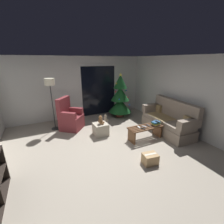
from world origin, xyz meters
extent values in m
plane|color=#9E9384|center=(0.00, 0.00, 0.00)|extent=(7.00, 7.00, 0.00)
cube|color=silver|center=(0.00, 3.06, 1.25)|extent=(5.72, 0.12, 2.50)
cube|color=silver|center=(2.86, 0.00, 1.25)|extent=(0.12, 6.00, 2.50)
cube|color=silver|center=(0.85, 2.99, 1.10)|extent=(1.60, 0.02, 2.20)
cube|color=black|center=(0.85, 2.97, 1.05)|extent=(1.50, 0.02, 2.10)
cube|color=gray|center=(2.25, 0.25, 0.17)|extent=(0.88, 1.94, 0.34)
cube|color=gray|center=(2.19, -0.36, 0.41)|extent=(0.72, 0.64, 0.14)
cube|color=gray|center=(2.23, 0.25, 0.41)|extent=(0.72, 0.64, 0.14)
cube|color=gray|center=(2.27, 0.87, 0.41)|extent=(0.72, 0.64, 0.14)
cube|color=gray|center=(2.55, 0.23, 0.78)|extent=(0.32, 1.91, 0.60)
cube|color=gray|center=(2.20, -0.62, 0.62)|extent=(0.77, 0.25, 0.28)
cube|color=gray|center=(2.30, 1.12, 0.62)|extent=(0.77, 0.25, 0.28)
cube|color=#997F51|center=(2.23, 0.50, 0.49)|extent=(0.65, 0.94, 0.02)
cube|color=#997F51|center=(2.37, -0.46, 0.62)|extent=(0.14, 0.33, 0.28)
cube|color=#997F51|center=(2.45, 0.94, 0.62)|extent=(0.14, 0.33, 0.28)
cube|color=brown|center=(1.28, -0.01, 0.39)|extent=(1.10, 0.05, 0.04)
cube|color=brown|center=(1.28, 0.08, 0.39)|extent=(1.10, 0.05, 0.04)
cube|color=brown|center=(1.28, 0.16, 0.39)|extent=(1.10, 0.05, 0.04)
cube|color=brown|center=(1.28, 0.25, 0.39)|extent=(1.10, 0.05, 0.04)
cube|color=brown|center=(1.28, 0.34, 0.39)|extent=(1.10, 0.05, 0.04)
cube|color=brown|center=(0.79, 0.16, 0.19)|extent=(0.05, 0.36, 0.38)
cube|color=brown|center=(1.77, 0.16, 0.19)|extent=(0.05, 0.36, 0.38)
cube|color=silver|center=(1.06, 0.19, 0.42)|extent=(0.07, 0.16, 0.02)
cube|color=#333338|center=(1.39, 0.18, 0.42)|extent=(0.05, 0.16, 0.02)
cube|color=black|center=(1.11, 0.07, 0.42)|extent=(0.11, 0.16, 0.02)
cube|color=#ADADB2|center=(1.23, 0.17, 0.42)|extent=(0.11, 0.16, 0.02)
cube|color=#4C4C51|center=(1.62, 0.11, 0.43)|extent=(0.19, 0.19, 0.03)
cube|color=#B79333|center=(1.63, 0.10, 0.46)|extent=(0.24, 0.20, 0.04)
cube|color=#337042|center=(1.63, 0.11, 0.49)|extent=(0.25, 0.18, 0.03)
cube|color=#285684|center=(1.63, 0.12, 0.52)|extent=(0.27, 0.20, 0.03)
cube|color=black|center=(1.65, 0.09, 0.54)|extent=(0.08, 0.15, 0.01)
cylinder|color=#4C1E19|center=(1.54, 2.28, 0.05)|extent=(0.36, 0.36, 0.10)
cylinder|color=brown|center=(1.54, 2.28, 0.16)|extent=(0.08, 0.08, 0.12)
cone|color=#14471E|center=(1.54, 2.28, 0.50)|extent=(0.97, 0.97, 0.56)
cone|color=#14471E|center=(1.54, 2.28, 1.01)|extent=(0.77, 0.77, 0.56)
cone|color=#14471E|center=(1.54, 2.28, 1.52)|extent=(0.57, 0.57, 0.56)
sphere|color=blue|center=(1.35, 2.00, 0.85)|extent=(0.06, 0.06, 0.06)
sphere|color=red|center=(1.29, 2.22, 1.12)|extent=(0.06, 0.06, 0.06)
sphere|color=gold|center=(1.71, 2.68, 0.50)|extent=(0.06, 0.06, 0.06)
sphere|color=blue|center=(1.83, 1.98, 0.56)|extent=(0.06, 0.06, 0.06)
sphere|color=white|center=(1.36, 2.42, 1.24)|extent=(0.06, 0.06, 0.06)
sphere|color=blue|center=(1.76, 2.15, 1.15)|extent=(0.06, 0.06, 0.06)
sphere|color=red|center=(1.87, 2.21, 0.82)|extent=(0.06, 0.06, 0.06)
sphere|color=#1E8C33|center=(1.64, 2.05, 1.16)|extent=(0.06, 0.06, 0.06)
sphere|color=gold|center=(1.37, 2.28, 1.44)|extent=(0.06, 0.06, 0.06)
cone|color=#EAD14C|center=(1.54, 2.28, 1.80)|extent=(0.14, 0.14, 0.12)
cube|color=maroon|center=(-0.61, 1.89, 0.16)|extent=(0.96, 0.96, 0.31)
cube|color=maroon|center=(-0.61, 1.89, 0.40)|extent=(0.96, 0.96, 0.18)
cube|color=maroon|center=(-0.82, 2.06, 0.81)|extent=(0.55, 0.63, 0.64)
cube|color=maroon|center=(-0.42, 2.10, 0.60)|extent=(0.54, 0.48, 0.22)
cube|color=maroon|center=(-0.77, 1.66, 0.60)|extent=(0.54, 0.48, 0.22)
cylinder|color=#2D2D30|center=(-1.16, 2.14, 0.01)|extent=(0.28, 0.28, 0.02)
cylinder|color=#2D2D30|center=(-1.16, 2.14, 0.80)|extent=(0.03, 0.03, 1.55)
cylinder|color=beige|center=(-1.16, 2.14, 1.67)|extent=(0.32, 0.32, 0.22)
cube|color=#B2A893|center=(0.14, 1.02, 0.20)|extent=(0.44, 0.44, 0.39)
cylinder|color=brown|center=(0.22, 1.02, 0.42)|extent=(0.13, 0.12, 0.06)
cylinder|color=brown|center=(0.16, 0.94, 0.42)|extent=(0.13, 0.12, 0.06)
sphere|color=brown|center=(0.14, 1.02, 0.49)|extent=(0.15, 0.15, 0.15)
sphere|color=brown|center=(0.14, 1.02, 0.61)|extent=(0.11, 0.11, 0.11)
sphere|color=#A37A51|center=(0.18, 0.99, 0.60)|extent=(0.04, 0.04, 0.04)
sphere|color=brown|center=(0.16, 1.05, 0.66)|extent=(0.04, 0.04, 0.04)
sphere|color=brown|center=(0.12, 0.99, 0.66)|extent=(0.04, 0.04, 0.04)
sphere|color=brown|center=(0.20, 1.06, 0.50)|extent=(0.06, 0.06, 0.06)
sphere|color=brown|center=(0.11, 0.95, 0.50)|extent=(0.06, 0.06, 0.06)
cylinder|color=beige|center=(0.83, 2.08, 0.03)|extent=(0.13, 0.11, 0.06)
cylinder|color=beige|center=(0.79, 1.99, 0.03)|extent=(0.13, 0.11, 0.06)
sphere|color=beige|center=(0.76, 2.06, 0.10)|extent=(0.15, 0.15, 0.15)
sphere|color=beige|center=(0.76, 2.06, 0.22)|extent=(0.11, 0.11, 0.11)
sphere|color=#F4E5C1|center=(0.80, 2.04, 0.21)|extent=(0.04, 0.04, 0.04)
sphere|color=beige|center=(0.78, 2.10, 0.27)|extent=(0.04, 0.04, 0.04)
sphere|color=beige|center=(0.74, 2.03, 0.27)|extent=(0.04, 0.04, 0.04)
sphere|color=beige|center=(0.81, 2.12, 0.11)|extent=(0.06, 0.06, 0.06)
sphere|color=beige|center=(0.74, 1.99, 0.11)|extent=(0.06, 0.06, 0.06)
cube|color=tan|center=(0.64, -0.88, 0.13)|extent=(0.38, 0.31, 0.25)
cube|color=beige|center=(0.64, -0.88, 0.26)|extent=(0.31, 0.10, 0.00)
camera|label=1|loc=(-1.50, -3.25, 2.35)|focal=24.53mm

